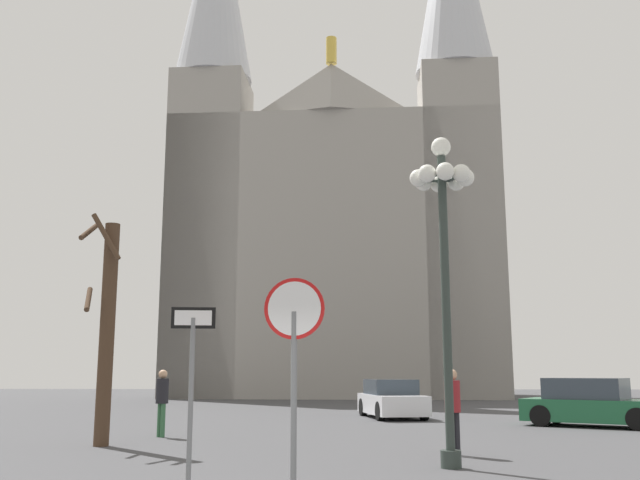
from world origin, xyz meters
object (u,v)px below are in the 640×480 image
Objects in this scene: cathedral at (335,221)px; bare_tree at (106,326)px; stop_sign at (294,343)px; street_lamp at (444,229)px; one_way_arrow_sign at (192,375)px; parked_car_near_white at (392,400)px; pedestrian_walking at (452,403)px; pedestrian_standing at (162,396)px; parked_car_far_green at (592,404)px.

cathedral reaches higher than bare_tree.
street_lamp is at bearing 55.91° from stop_sign.
one_way_arrow_sign is 16.93m from parked_car_near_white.
bare_tree is at bearing 169.10° from pedestrian_walking.
parked_car_near_white is at bearing 50.76° from pedestrian_standing.
parked_car_far_green is 2.60× the size of pedestrian_standing.
cathedral is at bearing 96.22° from parked_car_near_white.
bare_tree reaches higher than one_way_arrow_sign.
cathedral is at bearing 94.14° from street_lamp.
one_way_arrow_sign reaches higher than parked_car_far_green.
one_way_arrow_sign is 1.49× the size of pedestrian_walking.
stop_sign is 1.68× the size of pedestrian_walking.
pedestrian_standing is (-6.87, 3.72, -0.00)m from pedestrian_walking.
one_way_arrow_sign reaches higher than parked_car_near_white.
one_way_arrow_sign is 0.48× the size of bare_tree.
parked_car_near_white is at bearing -83.78° from cathedral.
one_way_arrow_sign is 5.63m from street_lamp.
bare_tree reaches higher than pedestrian_walking.
street_lamp is 11.61m from parked_car_far_green.
bare_tree reaches higher than parked_car_near_white.
street_lamp is 1.36× the size of parked_car_far_green.
cathedral is 6.97× the size of bare_tree.
stop_sign is at bearing -89.95° from cathedral.
street_lamp reaches higher than stop_sign.
pedestrian_standing is (-6.54, 5.62, -3.20)m from street_lamp.
parked_car_near_white is at bearing 146.34° from parked_car_far_green.
pedestrian_walking is 7.81m from pedestrian_standing.
cathedral reaches higher than street_lamp.
pedestrian_walking is (-5.30, -7.62, 0.35)m from parked_car_far_green.
parked_car_near_white is (3.72, 16.49, -0.96)m from one_way_arrow_sign.
street_lamp is at bearing -40.66° from pedestrian_standing.
stop_sign is 0.48× the size of street_lamp.
one_way_arrow_sign is 9.12m from pedestrian_standing.
pedestrian_walking reaches higher than parked_car_near_white.
pedestrian_walking is (2.84, -32.75, -10.77)m from cathedral.
pedestrian_walking reaches higher than parked_car_far_green.
pedestrian_walking is (2.80, 5.55, -0.98)m from stop_sign.
street_lamp is (3.91, 3.10, 2.63)m from one_way_arrow_sign.
cathedral is 24.11m from parked_car_near_white.
pedestrian_walking is (0.52, -11.50, 0.38)m from parked_car_near_white.
pedestrian_walking is at bearing 49.67° from one_way_arrow_sign.
stop_sign reaches higher than pedestrian_standing.
street_lamp reaches higher than parked_car_far_green.
bare_tree is 12.47m from parked_car_near_white.
parked_car_near_white is 0.98× the size of parked_car_far_green.
parked_car_near_white is 10.05m from pedestrian_standing.
stop_sign is 1.59m from one_way_arrow_sign.
one_way_arrow_sign is at bearing -127.10° from parked_car_far_green.
stop_sign is at bearing -66.29° from pedestrian_standing.
pedestrian_standing is at bearing 106.81° from one_way_arrow_sign.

